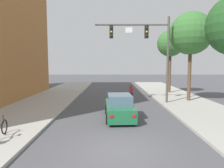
{
  "coord_description": "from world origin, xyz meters",
  "views": [
    {
      "loc": [
        -0.3,
        -8.18,
        3.59
      ],
      "look_at": [
        -0.32,
        7.79,
        2.0
      ],
      "focal_mm": 32.63,
      "sensor_mm": 36.0,
      "label": 1
    }
  ],
  "objects_px": {
    "pedestrian_crossing_road": "(131,92)",
    "street_tree_second": "(191,34)",
    "bicycle_leaning": "(0,130)",
    "traffic_signal_mast": "(148,44)",
    "street_tree_third": "(171,44)",
    "car_lead_green": "(120,107)"
  },
  "relations": [
    {
      "from": "pedestrian_crossing_road",
      "to": "street_tree_second",
      "type": "xyz_separation_m",
      "value": [
        5.38,
        -0.33,
        5.42
      ]
    },
    {
      "from": "pedestrian_crossing_road",
      "to": "bicycle_leaning",
      "type": "height_order",
      "value": "pedestrian_crossing_road"
    },
    {
      "from": "traffic_signal_mast",
      "to": "street_tree_third",
      "type": "xyz_separation_m",
      "value": [
        3.85,
        6.49,
        0.63
      ]
    },
    {
      "from": "bicycle_leaning",
      "to": "street_tree_second",
      "type": "relative_size",
      "value": 0.22
    },
    {
      "from": "pedestrian_crossing_road",
      "to": "street_tree_second",
      "type": "bearing_deg",
      "value": -3.51
    },
    {
      "from": "street_tree_second",
      "to": "street_tree_third",
      "type": "distance_m",
      "value": 5.5
    },
    {
      "from": "traffic_signal_mast",
      "to": "pedestrian_crossing_road",
      "type": "relative_size",
      "value": 4.57
    },
    {
      "from": "traffic_signal_mast",
      "to": "bicycle_leaning",
      "type": "height_order",
      "value": "traffic_signal_mast"
    },
    {
      "from": "traffic_signal_mast",
      "to": "bicycle_leaning",
      "type": "bearing_deg",
      "value": -133.44
    },
    {
      "from": "traffic_signal_mast",
      "to": "car_lead_green",
      "type": "height_order",
      "value": "traffic_signal_mast"
    },
    {
      "from": "car_lead_green",
      "to": "street_tree_third",
      "type": "xyz_separation_m",
      "value": [
        6.45,
        11.26,
        5.25
      ]
    },
    {
      "from": "bicycle_leaning",
      "to": "street_tree_second",
      "type": "bearing_deg",
      "value": 38.15
    },
    {
      "from": "bicycle_leaning",
      "to": "street_tree_third",
      "type": "distance_m",
      "value": 20.25
    },
    {
      "from": "pedestrian_crossing_road",
      "to": "traffic_signal_mast",
      "type": "bearing_deg",
      "value": -47.24
    },
    {
      "from": "car_lead_green",
      "to": "street_tree_second",
      "type": "height_order",
      "value": "street_tree_second"
    },
    {
      "from": "street_tree_second",
      "to": "traffic_signal_mast",
      "type": "bearing_deg",
      "value": -166.3
    },
    {
      "from": "street_tree_second",
      "to": "street_tree_third",
      "type": "bearing_deg",
      "value": 93.02
    },
    {
      "from": "traffic_signal_mast",
      "to": "pedestrian_crossing_road",
      "type": "xyz_separation_m",
      "value": [
        -1.24,
        1.34,
        -4.42
      ]
    },
    {
      "from": "traffic_signal_mast",
      "to": "car_lead_green",
      "type": "xyz_separation_m",
      "value": [
        -2.6,
        -4.77,
        -4.61
      ]
    },
    {
      "from": "car_lead_green",
      "to": "pedestrian_crossing_road",
      "type": "relative_size",
      "value": 2.63
    },
    {
      "from": "traffic_signal_mast",
      "to": "car_lead_green",
      "type": "distance_m",
      "value": 7.13
    },
    {
      "from": "traffic_signal_mast",
      "to": "pedestrian_crossing_road",
      "type": "height_order",
      "value": "traffic_signal_mast"
    }
  ]
}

